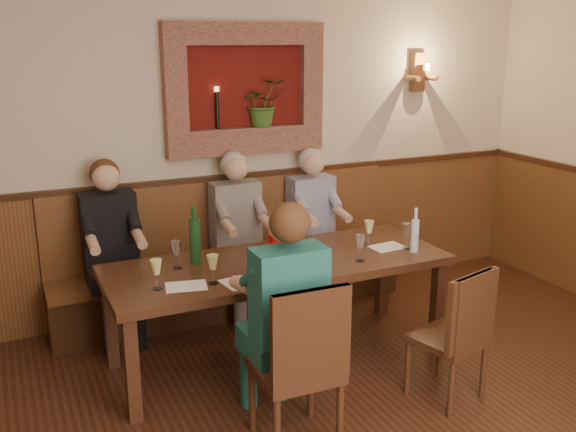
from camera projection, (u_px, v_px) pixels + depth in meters
name	position (u px, v px, depth m)	size (l,w,h in m)	color
room_shell	(464.00, 133.00, 2.57)	(6.04, 6.04, 2.82)	beige
wainscoting	(443.00, 418.00, 2.92)	(6.02, 6.02, 1.15)	#573818
wall_niche	(250.00, 95.00, 5.26)	(1.36, 0.30, 1.06)	#59100C
wall_sconce	(419.00, 73.00, 5.88)	(0.25, 0.20, 0.35)	#573818
dining_table	(278.00, 271.00, 4.51)	(2.40, 0.90, 0.75)	black
bench	(233.00, 274.00, 5.43)	(3.00, 0.45, 1.11)	#381E0F
chair_near_left	(296.00, 396.00, 3.64)	(0.46, 0.46, 1.01)	black
chair_near_right	(449.00, 360.00, 4.11)	(0.49, 0.49, 0.90)	black
person_bench_left	(114.00, 267.00, 4.87)	(0.41, 0.50, 1.39)	black
person_bench_mid	(240.00, 250.00, 5.29)	(0.40, 0.49, 1.37)	#5B5453
person_bench_right	(315.00, 241.00, 5.57)	(0.39, 0.48, 1.35)	navy
person_chair_front	(282.00, 336.00, 3.73)	(0.41, 0.51, 1.41)	#184E56
spittoon_bucket	(283.00, 250.00, 4.35)	(0.21, 0.21, 0.24)	#BC0F0B
wine_bottle_green_a	(300.00, 234.00, 4.54)	(0.09, 0.09, 0.40)	#19471E
wine_bottle_green_b	(195.00, 240.00, 4.39)	(0.09, 0.09, 0.41)	#19471E
water_bottle	(415.00, 235.00, 4.64)	(0.07, 0.07, 0.33)	silver
tasting_sheet_a	(186.00, 286.00, 4.02)	(0.26, 0.18, 0.00)	white
tasting_sheet_b	(295.00, 271.00, 4.29)	(0.28, 0.20, 0.00)	white
tasting_sheet_c	(387.00, 247.00, 4.78)	(0.26, 0.18, 0.00)	white
tasting_sheet_d	(247.00, 281.00, 4.11)	(0.31, 0.22, 0.00)	white
wine_glass_0	(213.00, 269.00, 4.05)	(0.08, 0.08, 0.19)	#D6D780
wine_glass_1	(369.00, 233.00, 4.80)	(0.08, 0.08, 0.19)	#D6D780
wine_glass_2	(177.00, 255.00, 4.32)	(0.08, 0.08, 0.19)	white
wine_glass_3	(361.00, 248.00, 4.46)	(0.08, 0.08, 0.19)	white
wine_glass_4	(292.00, 256.00, 4.30)	(0.08, 0.08, 0.19)	#D6D780
wine_glass_5	(406.00, 236.00, 4.73)	(0.08, 0.08, 0.19)	white
wine_glass_6	(270.00, 268.00, 4.07)	(0.08, 0.08, 0.19)	#D6D780
wine_glass_7	(157.00, 274.00, 3.96)	(0.08, 0.08, 0.19)	#D6D780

